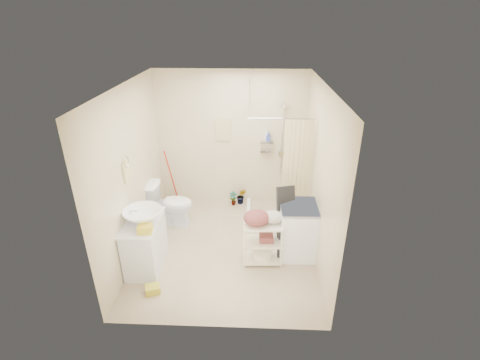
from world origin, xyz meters
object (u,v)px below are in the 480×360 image
at_px(vanity, 145,243).
at_px(toilet, 171,204).
at_px(laundry_rack, 263,239).
at_px(washing_machine, 298,230).

relative_size(vanity, toilet, 1.10).
bearing_deg(laundry_rack, toilet, 145.47).
bearing_deg(toilet, vanity, 176.77).
bearing_deg(washing_machine, vanity, -172.09).
distance_m(toilet, washing_machine, 2.32).
bearing_deg(washing_machine, toilet, 158.40).
height_order(vanity, washing_machine, washing_machine).
distance_m(vanity, washing_machine, 2.33).
bearing_deg(toilet, laundry_rack, -119.39).
relative_size(vanity, washing_machine, 1.03).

